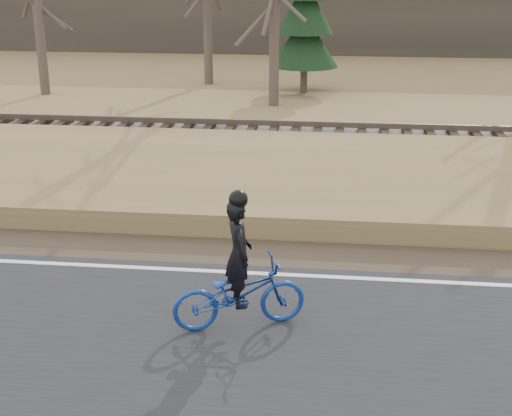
# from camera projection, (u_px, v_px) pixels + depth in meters

# --- Properties ---
(ground) EXTENTS (120.00, 120.00, 0.00)m
(ground) POSITION_uv_depth(u_px,v_px,m) (490.00, 294.00, 11.16)
(ground) COLOR olive
(ground) RESTS_ON ground
(edge_line) EXTENTS (120.00, 0.12, 0.01)m
(edge_line) POSITION_uv_depth(u_px,v_px,m) (488.00, 284.00, 11.33)
(edge_line) COLOR silver
(edge_line) RESTS_ON road
(shoulder) EXTENTS (120.00, 1.60, 0.04)m
(shoulder) POSITION_uv_depth(u_px,v_px,m) (477.00, 262.00, 12.28)
(shoulder) COLOR #473A2B
(shoulder) RESTS_ON ground
(embankment) EXTENTS (120.00, 5.00, 0.44)m
(embankment) POSITION_uv_depth(u_px,v_px,m) (453.00, 196.00, 15.02)
(embankment) COLOR olive
(embankment) RESTS_ON ground
(ballast) EXTENTS (120.00, 3.00, 0.45)m
(ballast) POSITION_uv_depth(u_px,v_px,m) (432.00, 150.00, 18.58)
(ballast) COLOR slate
(ballast) RESTS_ON ground
(railroad) EXTENTS (120.00, 2.40, 0.29)m
(railroad) POSITION_uv_depth(u_px,v_px,m) (433.00, 138.00, 18.48)
(railroad) COLOR black
(railroad) RESTS_ON ballast
(cyclist) EXTENTS (1.99, 1.25, 2.02)m
(cyclist) POSITION_uv_depth(u_px,v_px,m) (239.00, 285.00, 9.87)
(cyclist) COLOR navy
(cyclist) RESTS_ON road
(conifer) EXTENTS (2.60, 2.60, 6.63)m
(conifer) POSITION_uv_depth(u_px,v_px,m) (305.00, 9.00, 26.57)
(conifer) COLOR brown
(conifer) RESTS_ON ground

